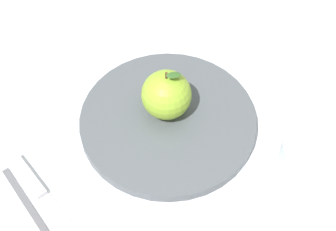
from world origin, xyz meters
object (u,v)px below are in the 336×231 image
Objects in this scene: dinner_plate at (168,120)px; apple at (166,95)px; knife at (45,199)px; side_bowl at (321,154)px.

apple reaches higher than dinner_plate.
apple is at bearing 109.95° from dinner_plate.
apple is at bearing 51.42° from knife.
dinner_plate is at bearing 48.23° from knife.
knife is at bearing -160.91° from side_bowl.
dinner_plate is 0.04m from apple.
apple is 0.52× the size of knife.
side_bowl is at bearing 19.09° from knife.
side_bowl is 0.37m from knife.
dinner_plate is 1.58× the size of knife.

